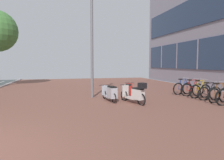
{
  "coord_description": "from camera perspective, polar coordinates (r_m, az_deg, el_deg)",
  "views": [
    {
      "loc": [
        2.16,
        -4.05,
        1.73
      ],
      "look_at": [
        4.0,
        3.36,
        1.12
      ],
      "focal_mm": 31.92,
      "sensor_mm": 36.0,
      "label": 1
    }
  ],
  "objects": [
    {
      "name": "bicycle_rack_03",
      "position": [
        10.72,
        26.13,
        -3.4
      ],
      "size": [
        1.33,
        0.48,
        0.95
      ],
      "color": "black",
      "rests_on": "ground"
    },
    {
      "name": "lamp_post",
      "position": [
        10.46,
        -5.81,
        13.91
      ],
      "size": [
        0.2,
        0.52,
        6.22
      ],
      "color": "slate",
      "rests_on": "ground"
    },
    {
      "name": "scooter_far",
      "position": [
        8.8,
        6.71,
        -3.89
      ],
      "size": [
        0.81,
        1.72,
        0.98
      ],
      "color": "black",
      "rests_on": "ground"
    },
    {
      "name": "scooter_near",
      "position": [
        10.26,
        4.76,
        -2.97
      ],
      "size": [
        0.87,
        1.66,
        0.75
      ],
      "color": "black",
      "rests_on": "ground"
    },
    {
      "name": "bicycle_rack_05",
      "position": [
        11.72,
        21.99,
        -2.56
      ],
      "size": [
        1.39,
        0.48,
        0.99
      ],
      "color": "black",
      "rests_on": "ground"
    },
    {
      "name": "bicycle_rack_04",
      "position": [
        11.2,
        23.91,
        -2.9
      ],
      "size": [
        1.39,
        0.48,
        1.01
      ],
      "color": "black",
      "rests_on": "ground"
    },
    {
      "name": "ground",
      "position": [
        4.48,
        -23.45,
        -18.91
      ],
      "size": [
        21.0,
        40.0,
        0.13
      ],
      "color": "#2D3735"
    },
    {
      "name": "scooter_mid",
      "position": [
        9.27,
        -0.47,
        -3.77
      ],
      "size": [
        0.59,
        1.75,
        0.75
      ],
      "color": "black",
      "rests_on": "ground"
    },
    {
      "name": "bicycle_rack_06",
      "position": [
        12.16,
        19.59,
        -2.25
      ],
      "size": [
        1.37,
        0.48,
        0.98
      ],
      "color": "black",
      "rests_on": "ground"
    },
    {
      "name": "bicycle_rack_02",
      "position": [
        10.23,
        28.39,
        -3.79
      ],
      "size": [
        1.34,
        0.48,
        0.98
      ],
      "color": "black",
      "rests_on": "ground"
    }
  ]
}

